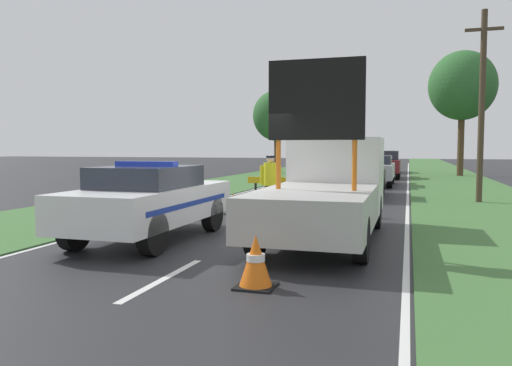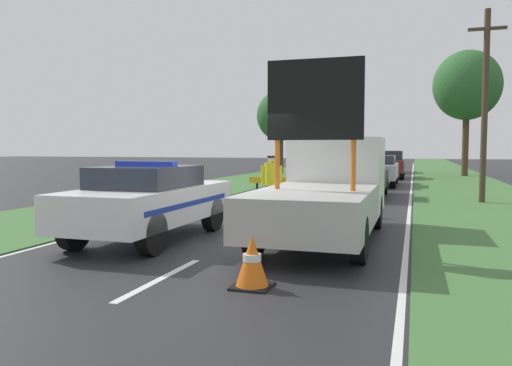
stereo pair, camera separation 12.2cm
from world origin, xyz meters
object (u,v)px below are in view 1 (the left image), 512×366
(work_truck, at_px, (329,187))
(queued_car_sedan_silver, at_px, (376,169))
(roadside_tree_near_right, at_px, (462,86))
(police_officer, at_px, (271,180))
(utility_pole, at_px, (482,104))
(traffic_cone_near_police, at_px, (256,261))
(police_car, at_px, (150,200))
(traffic_cone_near_truck, at_px, (369,205))
(pedestrian_civilian, at_px, (312,181))
(road_barrier, at_px, (287,184))
(traffic_cone_centre_front, at_px, (233,204))
(queued_car_sedan_black, at_px, (359,176))
(queued_car_suv_grey, at_px, (384,161))
(roadside_tree_near_left, at_px, (277,116))

(work_truck, bearing_deg, queued_car_sedan_silver, -92.14)
(queued_car_sedan_silver, xyz_separation_m, roadside_tree_near_right, (4.84, 10.01, 5.11))
(police_officer, xyz_separation_m, utility_pole, (5.95, 5.22, 2.35))
(work_truck, height_order, traffic_cone_near_police, work_truck)
(police_car, bearing_deg, traffic_cone_near_truck, 46.62)
(police_car, relative_size, queued_car_sedan_silver, 0.97)
(police_officer, relative_size, pedestrian_civilian, 1.05)
(police_car, distance_m, pedestrian_civilian, 5.35)
(road_barrier, bearing_deg, traffic_cone_centre_front, -140.10)
(road_barrier, distance_m, utility_pole, 7.49)
(queued_car_sedan_black, relative_size, queued_car_sedan_silver, 0.94)
(roadside_tree_near_right, bearing_deg, queued_car_suv_grey, 144.70)
(police_car, bearing_deg, queued_car_sedan_silver, 75.88)
(police_car, height_order, traffic_cone_near_police, police_car)
(police_car, bearing_deg, roadside_tree_near_left, 96.91)
(traffic_cone_near_truck, relative_size, utility_pole, 0.11)
(pedestrian_civilian, xyz_separation_m, queued_car_sedan_black, (0.77, 5.55, -0.15))
(traffic_cone_centre_front, bearing_deg, queued_car_suv_grey, 83.48)
(traffic_cone_near_truck, bearing_deg, queued_car_sedan_silver, 92.78)
(queued_car_sedan_black, xyz_separation_m, queued_car_sedan_silver, (0.22, 6.15, 0.01))
(traffic_cone_near_police, bearing_deg, utility_pole, 70.65)
(road_barrier, bearing_deg, pedestrian_civilian, -38.35)
(roadside_tree_near_left, height_order, roadside_tree_near_right, roadside_tree_near_right)
(utility_pole, bearing_deg, traffic_cone_near_truck, -124.73)
(work_truck, xyz_separation_m, traffic_cone_near_police, (-0.33, -4.22, -0.69))
(queued_car_sedan_black, xyz_separation_m, queued_car_suv_grey, (0.02, 19.72, 0.08))
(road_barrier, height_order, queued_car_sedan_black, queued_car_sedan_black)
(traffic_cone_near_truck, bearing_deg, work_truck, -101.18)
(work_truck, xyz_separation_m, queued_car_sedan_silver, (0.04, 14.94, -0.24))
(queued_car_suv_grey, bearing_deg, queued_car_sedan_black, 89.93)
(pedestrian_civilian, bearing_deg, traffic_cone_near_police, -89.66)
(work_truck, relative_size, queued_car_sedan_silver, 1.26)
(traffic_cone_centre_front, distance_m, utility_pole, 9.28)
(police_officer, relative_size, traffic_cone_centre_front, 2.84)
(police_car, relative_size, traffic_cone_near_truck, 6.57)
(pedestrian_civilian, bearing_deg, police_officer, -156.78)
(traffic_cone_near_police, relative_size, roadside_tree_near_right, 0.09)
(queued_car_suv_grey, height_order, roadside_tree_near_left, roadside_tree_near_left)
(traffic_cone_near_police, relative_size, queued_car_suv_grey, 0.15)
(traffic_cone_near_police, height_order, traffic_cone_near_truck, traffic_cone_near_police)
(roadside_tree_near_right, distance_m, utility_pole, 17.26)
(queued_car_sedan_black, height_order, queued_car_suv_grey, queued_car_suv_grey)
(traffic_cone_near_truck, bearing_deg, roadside_tree_near_left, 110.75)
(police_car, distance_m, queued_car_sedan_silver, 16.80)
(road_barrier, xyz_separation_m, roadside_tree_near_left, (-5.83, 21.15, 3.39))
(road_barrier, distance_m, queued_car_sedan_silver, 11.23)
(queued_car_sedan_silver, height_order, queued_car_suv_grey, queued_car_suv_grey)
(police_car, relative_size, police_officer, 2.69)
(police_car, relative_size, utility_pole, 0.70)
(queued_car_suv_grey, bearing_deg, traffic_cone_near_police, 89.70)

